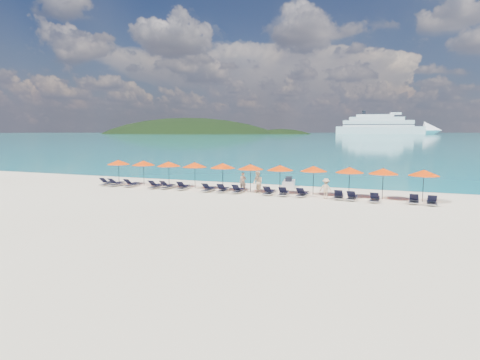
% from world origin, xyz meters
% --- Properties ---
extents(ground, '(1400.00, 1400.00, 0.00)m').
position_xyz_m(ground, '(0.00, 0.00, 0.00)').
color(ground, beige).
extents(sea, '(1600.00, 1300.00, 0.01)m').
position_xyz_m(sea, '(0.00, 660.00, 0.01)').
color(sea, '#1FA9B2').
rests_on(sea, ground).
extents(headland_main, '(374.00, 242.00, 126.50)m').
position_xyz_m(headland_main, '(-300.00, 540.00, -38.00)').
color(headland_main, black).
rests_on(headland_main, ground).
extents(headland_small, '(162.00, 126.00, 85.50)m').
position_xyz_m(headland_small, '(-150.00, 560.00, -35.00)').
color(headland_small, black).
rests_on(headland_small, ground).
extents(cruise_ship, '(149.55, 47.03, 41.12)m').
position_xyz_m(cruise_ship, '(-0.39, 604.04, 10.70)').
color(cruise_ship, white).
rests_on(cruise_ship, ground).
extents(jetski, '(1.39, 2.65, 0.90)m').
position_xyz_m(jetski, '(2.36, 8.55, 0.37)').
color(jetski, silver).
rests_on(jetski, ground).
extents(beachgoer_a, '(0.60, 0.43, 1.53)m').
position_xyz_m(beachgoer_a, '(-0.60, 5.19, 0.77)').
color(beachgoer_a, tan).
rests_on(beachgoer_a, ground).
extents(beachgoer_b, '(0.99, 0.90, 1.77)m').
position_xyz_m(beachgoer_b, '(0.94, 4.41, 0.89)').
color(beachgoer_b, tan).
rests_on(beachgoer_b, ground).
extents(beachgoer_c, '(1.02, 0.61, 1.49)m').
position_xyz_m(beachgoer_c, '(6.26, 4.00, 0.74)').
color(beachgoer_c, tan).
rests_on(beachgoer_c, ground).
extents(umbrella_0, '(2.10, 2.10, 2.28)m').
position_xyz_m(umbrella_0, '(-12.80, 5.19, 2.02)').
color(umbrella_0, black).
rests_on(umbrella_0, ground).
extents(umbrella_1, '(2.10, 2.10, 2.28)m').
position_xyz_m(umbrella_1, '(-10.14, 5.28, 2.02)').
color(umbrella_1, black).
rests_on(umbrella_1, ground).
extents(umbrella_2, '(2.10, 2.10, 2.28)m').
position_xyz_m(umbrella_2, '(-7.54, 5.26, 2.02)').
color(umbrella_2, black).
rests_on(umbrella_2, ground).
extents(umbrella_3, '(2.10, 2.10, 2.28)m').
position_xyz_m(umbrella_3, '(-4.99, 5.27, 2.02)').
color(umbrella_3, black).
rests_on(umbrella_3, ground).
extents(umbrella_4, '(2.10, 2.10, 2.28)m').
position_xyz_m(umbrella_4, '(-2.43, 5.32, 2.02)').
color(umbrella_4, black).
rests_on(umbrella_4, ground).
extents(umbrella_5, '(2.10, 2.10, 2.28)m').
position_xyz_m(umbrella_5, '(0.07, 5.15, 2.02)').
color(umbrella_5, black).
rests_on(umbrella_5, ground).
extents(umbrella_6, '(2.10, 2.10, 2.28)m').
position_xyz_m(umbrella_6, '(2.49, 5.22, 2.02)').
color(umbrella_6, black).
rests_on(umbrella_6, ground).
extents(umbrella_7, '(2.10, 2.10, 2.28)m').
position_xyz_m(umbrella_7, '(5.07, 5.41, 2.02)').
color(umbrella_7, black).
rests_on(umbrella_7, ground).
extents(umbrella_8, '(2.10, 2.10, 2.28)m').
position_xyz_m(umbrella_8, '(7.73, 5.38, 2.02)').
color(umbrella_8, black).
rests_on(umbrella_8, ground).
extents(umbrella_9, '(2.10, 2.10, 2.28)m').
position_xyz_m(umbrella_9, '(10.07, 5.29, 2.02)').
color(umbrella_9, black).
rests_on(umbrella_9, ground).
extents(umbrella_10, '(2.10, 2.10, 2.28)m').
position_xyz_m(umbrella_10, '(12.71, 5.15, 2.02)').
color(umbrella_10, black).
rests_on(umbrella_10, ground).
extents(lounger_0, '(0.62, 1.70, 0.66)m').
position_xyz_m(lounger_0, '(-13.25, 4.12, 0.24)').
color(lounger_0, silver).
rests_on(lounger_0, ground).
extents(lounger_1, '(0.75, 1.74, 0.66)m').
position_xyz_m(lounger_1, '(-12.17, 3.99, 0.24)').
color(lounger_1, silver).
rests_on(lounger_1, ground).
extents(lounger_2, '(0.69, 1.72, 0.66)m').
position_xyz_m(lounger_2, '(-10.64, 4.12, 0.24)').
color(lounger_2, silver).
rests_on(lounger_2, ground).
extents(lounger_3, '(0.62, 1.70, 0.66)m').
position_xyz_m(lounger_3, '(-8.11, 4.04, 0.24)').
color(lounger_3, silver).
rests_on(lounger_3, ground).
extents(lounger_4, '(0.79, 1.75, 0.66)m').
position_xyz_m(lounger_4, '(-7.04, 4.18, 0.24)').
color(lounger_4, silver).
rests_on(lounger_4, ground).
extents(lounger_5, '(0.79, 1.75, 0.66)m').
position_xyz_m(lounger_5, '(-5.57, 4.24, 0.24)').
color(lounger_5, silver).
rests_on(lounger_5, ground).
extents(lounger_6, '(0.67, 1.72, 0.66)m').
position_xyz_m(lounger_6, '(-3.13, 4.08, 0.24)').
color(lounger_6, silver).
rests_on(lounger_6, ground).
extents(lounger_7, '(0.79, 1.75, 0.66)m').
position_xyz_m(lounger_7, '(-1.91, 4.15, 0.24)').
color(lounger_7, silver).
rests_on(lounger_7, ground).
extents(lounger_8, '(0.63, 1.70, 0.66)m').
position_xyz_m(lounger_8, '(-0.60, 4.18, 0.24)').
color(lounger_8, silver).
rests_on(lounger_8, ground).
extents(lounger_9, '(0.64, 1.71, 0.66)m').
position_xyz_m(lounger_9, '(1.92, 4.19, 0.24)').
color(lounger_9, silver).
rests_on(lounger_9, ground).
extents(lounger_10, '(0.78, 1.75, 0.66)m').
position_xyz_m(lounger_10, '(3.08, 4.20, 0.24)').
color(lounger_10, silver).
rests_on(lounger_10, ground).
extents(lounger_11, '(0.73, 1.74, 0.66)m').
position_xyz_m(lounger_11, '(4.50, 4.25, 0.24)').
color(lounger_11, silver).
rests_on(lounger_11, ground).
extents(lounger_12, '(0.74, 1.74, 0.66)m').
position_xyz_m(lounger_12, '(7.15, 4.19, 0.24)').
color(lounger_12, silver).
rests_on(lounger_12, ground).
extents(lounger_13, '(0.73, 1.74, 0.66)m').
position_xyz_m(lounger_13, '(8.11, 4.04, 0.24)').
color(lounger_13, silver).
rests_on(lounger_13, ground).
extents(lounger_14, '(0.68, 1.72, 0.66)m').
position_xyz_m(lounger_14, '(9.64, 3.87, 0.24)').
color(lounger_14, silver).
rests_on(lounger_14, ground).
extents(lounger_15, '(0.74, 1.74, 0.66)m').
position_xyz_m(lounger_15, '(12.13, 4.23, 0.24)').
color(lounger_15, silver).
rests_on(lounger_15, ground).
extents(lounger_16, '(0.71, 1.73, 0.66)m').
position_xyz_m(lounger_16, '(13.21, 4.06, 0.24)').
color(lounger_16, silver).
rests_on(lounger_16, ground).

